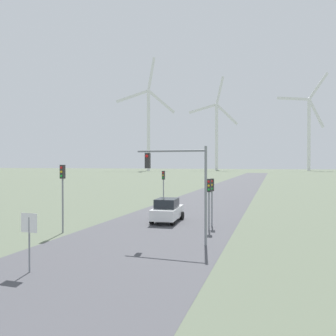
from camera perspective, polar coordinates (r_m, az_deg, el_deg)
road_surface at (r=51.26m, az=9.41°, el=-4.36°), size 10.00×240.00×0.01m
stop_sign_near at (r=15.00m, az=-23.02°, el=-10.07°), size 0.81×0.07×2.47m
traffic_light_post_near_left at (r=22.46m, az=-17.90°, el=-2.56°), size 0.28×0.33×4.46m
traffic_light_post_near_right at (r=22.50m, az=7.15°, el=-4.26°), size 0.28×0.34×3.50m
traffic_light_post_mid_left at (r=34.14m, az=-0.81°, el=-2.20°), size 0.28×0.34×3.80m
traffic_light_post_mid_right at (r=24.01m, az=7.66°, el=-4.02°), size 0.28×0.34×3.46m
traffic_light_mast_overhead at (r=18.54m, az=2.16°, el=-1.12°), size 4.13×0.34×5.51m
car_approaching at (r=25.71m, az=-0.13°, el=-7.36°), size 2.11×4.23×1.83m
wind_turbine_far_left at (r=224.06m, az=-3.42°, el=8.07°), size 36.74×16.57×76.87m
wind_turbine_left at (r=242.04m, az=8.45°, el=6.64°), size 33.84×13.81×68.38m
wind_turbine_center at (r=241.90m, az=23.34°, el=6.64°), size 33.06×7.01×66.10m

